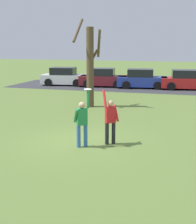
{
  "coord_description": "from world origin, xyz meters",
  "views": [
    {
      "loc": [
        4.14,
        -11.59,
        3.68
      ],
      "look_at": [
        0.67,
        -0.07,
        1.21
      ],
      "focal_mm": 53.78,
      "sensor_mm": 36.0,
      "label": 1
    }
  ],
  "objects_px": {
    "person_defender": "(110,118)",
    "parked_car_white": "(65,77)",
    "parked_car_blue": "(142,79)",
    "bare_tree_tall": "(90,65)",
    "parked_car_maroon": "(103,78)",
    "parked_car_red": "(186,80)",
    "frisbee_disc": "(88,89)",
    "person_catcher": "(82,120)"
  },
  "relations": [
    {
      "from": "person_catcher",
      "to": "bare_tree_tall",
      "type": "distance_m",
      "value": 8.05
    },
    {
      "from": "person_catcher",
      "to": "frisbee_disc",
      "type": "xyz_separation_m",
      "value": [
        0.18,
        0.13,
        1.11
      ]
    },
    {
      "from": "parked_car_maroon",
      "to": "parked_car_red",
      "type": "height_order",
      "value": "same"
    },
    {
      "from": "person_defender",
      "to": "bare_tree_tall",
      "type": "relative_size",
      "value": 0.4
    },
    {
      "from": "frisbee_disc",
      "to": "parked_car_blue",
      "type": "distance_m",
      "value": 16.89
    },
    {
      "from": "parked_car_maroon",
      "to": "bare_tree_tall",
      "type": "relative_size",
      "value": 0.84
    },
    {
      "from": "parked_car_blue",
      "to": "parked_car_white",
      "type": "bearing_deg",
      "value": 173.08
    },
    {
      "from": "parked_car_blue",
      "to": "frisbee_disc",
      "type": "bearing_deg",
      "value": -94.68
    },
    {
      "from": "parked_car_red",
      "to": "bare_tree_tall",
      "type": "height_order",
      "value": "bare_tree_tall"
    },
    {
      "from": "person_catcher",
      "to": "parked_car_red",
      "type": "height_order",
      "value": "person_catcher"
    },
    {
      "from": "bare_tree_tall",
      "to": "frisbee_disc",
      "type": "bearing_deg",
      "value": -72.48
    },
    {
      "from": "parked_car_red",
      "to": "person_catcher",
      "type": "bearing_deg",
      "value": -107.37
    },
    {
      "from": "parked_car_maroon",
      "to": "parked_car_red",
      "type": "bearing_deg",
      "value": -5.68
    },
    {
      "from": "person_catcher",
      "to": "bare_tree_tall",
      "type": "xyz_separation_m",
      "value": [
        -2.18,
        7.6,
        1.49
      ]
    },
    {
      "from": "person_defender",
      "to": "frisbee_disc",
      "type": "xyz_separation_m",
      "value": [
        -0.7,
        -0.5,
        1.11
      ]
    },
    {
      "from": "parked_car_white",
      "to": "parked_car_red",
      "type": "distance_m",
      "value": 10.57
    },
    {
      "from": "person_catcher",
      "to": "person_defender",
      "type": "bearing_deg",
      "value": 0.0
    },
    {
      "from": "frisbee_disc",
      "to": "parked_car_blue",
      "type": "height_order",
      "value": "frisbee_disc"
    },
    {
      "from": "person_defender",
      "to": "parked_car_red",
      "type": "distance_m",
      "value": 16.63
    },
    {
      "from": "parked_car_blue",
      "to": "bare_tree_tall",
      "type": "bearing_deg",
      "value": -106.75
    },
    {
      "from": "parked_car_blue",
      "to": "bare_tree_tall",
      "type": "relative_size",
      "value": 0.84
    },
    {
      "from": "parked_car_white",
      "to": "parked_car_blue",
      "type": "bearing_deg",
      "value": -6.92
    },
    {
      "from": "parked_car_maroon",
      "to": "bare_tree_tall",
      "type": "height_order",
      "value": "bare_tree_tall"
    },
    {
      "from": "person_catcher",
      "to": "frisbee_disc",
      "type": "relative_size",
      "value": 7.78
    },
    {
      "from": "person_defender",
      "to": "parked_car_blue",
      "type": "height_order",
      "value": "person_defender"
    },
    {
      "from": "person_defender",
      "to": "parked_car_white",
      "type": "distance_m",
      "value": 18.33
    },
    {
      "from": "person_defender",
      "to": "frisbee_disc",
      "type": "relative_size",
      "value": 7.65
    },
    {
      "from": "parked_car_blue",
      "to": "parked_car_red",
      "type": "height_order",
      "value": "same"
    },
    {
      "from": "person_catcher",
      "to": "parked_car_blue",
      "type": "height_order",
      "value": "person_catcher"
    },
    {
      "from": "person_defender",
      "to": "parked_car_maroon",
      "type": "distance_m",
      "value": 16.99
    },
    {
      "from": "frisbee_disc",
      "to": "parked_car_maroon",
      "type": "xyz_separation_m",
      "value": [
        -4.2,
        16.76,
        -1.37
      ]
    },
    {
      "from": "person_catcher",
      "to": "parked_car_maroon",
      "type": "distance_m",
      "value": 17.37
    },
    {
      "from": "frisbee_disc",
      "to": "bare_tree_tall",
      "type": "height_order",
      "value": "bare_tree_tall"
    },
    {
      "from": "frisbee_disc",
      "to": "parked_car_blue",
      "type": "xyz_separation_m",
      "value": [
        -0.85,
        16.82,
        -1.37
      ]
    },
    {
      "from": "person_catcher",
      "to": "parked_car_maroon",
      "type": "relative_size",
      "value": 0.48
    },
    {
      "from": "parked_car_maroon",
      "to": "parked_car_blue",
      "type": "distance_m",
      "value": 3.34
    },
    {
      "from": "person_defender",
      "to": "frisbee_disc",
      "type": "height_order",
      "value": "frisbee_disc"
    },
    {
      "from": "person_defender",
      "to": "parked_car_maroon",
      "type": "height_order",
      "value": "person_defender"
    },
    {
      "from": "parked_car_blue",
      "to": "parked_car_red",
      "type": "distance_m",
      "value": 3.63
    },
    {
      "from": "parked_car_red",
      "to": "frisbee_disc",
      "type": "bearing_deg",
      "value": -106.84
    },
    {
      "from": "parked_car_blue",
      "to": "bare_tree_tall",
      "type": "height_order",
      "value": "bare_tree_tall"
    },
    {
      "from": "parked_car_white",
      "to": "parked_car_blue",
      "type": "xyz_separation_m",
      "value": [
        6.94,
        0.08,
        0.0
      ]
    }
  ]
}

